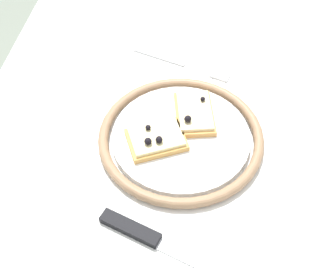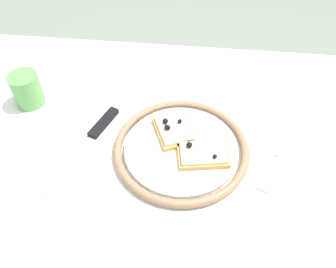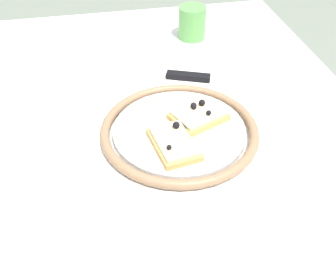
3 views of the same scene
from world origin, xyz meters
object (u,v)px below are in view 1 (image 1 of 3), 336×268
object	(u,v)px
dining_table	(198,157)
pizza_slice_far	(156,139)
plate	(181,136)
knife	(151,238)
pizza_slice_near	(194,113)
fork	(181,64)

from	to	relation	value
dining_table	pizza_slice_far	distance (m)	0.15
plate	pizza_slice_far	world-z (taller)	pizza_slice_far
dining_table	plate	world-z (taller)	plate
knife	pizza_slice_far	bearing A→B (deg)	-175.72
plate	pizza_slice_far	bearing A→B (deg)	-62.88
pizza_slice_far	pizza_slice_near	bearing A→B (deg)	137.84
plate	knife	bearing A→B (deg)	-8.11
plate	pizza_slice_near	distance (m)	0.05
plate	pizza_slice_far	size ratio (longest dim) A/B	2.48
dining_table	plate	xyz separation A→B (m)	(0.04, -0.03, 0.10)
dining_table	fork	bearing A→B (deg)	-163.19
pizza_slice_far	knife	size ratio (longest dim) A/B	0.47
dining_table	fork	world-z (taller)	fork
pizza_slice_near	plate	bearing A→B (deg)	-23.47
plate	fork	distance (m)	0.19
plate	fork	world-z (taller)	plate
dining_table	pizza_slice_near	world-z (taller)	pizza_slice_near
pizza_slice_near	fork	bearing A→B (deg)	-166.99
plate	pizza_slice_near	world-z (taller)	pizza_slice_near
pizza_slice_near	pizza_slice_far	xyz separation A→B (m)	(0.06, -0.06, 0.00)
pizza_slice_far	dining_table	bearing A→B (deg)	129.53
knife	plate	bearing A→B (deg)	171.89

